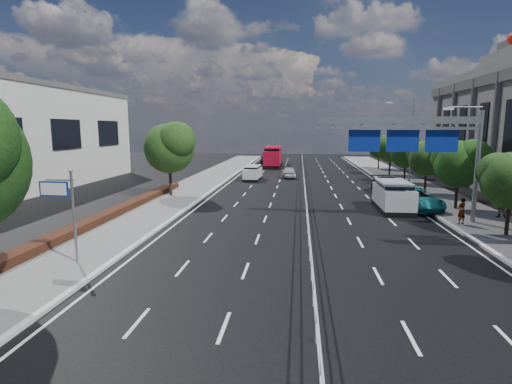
{
  "coord_description": "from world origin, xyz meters",
  "views": [
    {
      "loc": [
        -0.57,
        -16.38,
        6.11
      ],
      "look_at": [
        -3.05,
        6.61,
        2.4
      ],
      "focal_mm": 28.0,
      "sensor_mm": 36.0,
      "label": 1
    }
  ],
  "objects_px": {
    "white_minivan": "(253,173)",
    "pedestrian_a": "(461,211)",
    "silver_minivan": "(393,196)",
    "pedestrian_b": "(500,205)",
    "overhead_gantry": "(415,136)",
    "red_bus": "(273,156)",
    "near_car_silver": "(289,172)",
    "parked_car_dark": "(390,186)",
    "toilet_sign": "(63,200)",
    "near_car_dark": "(267,161)",
    "parked_car_teal": "(416,199)"
  },
  "relations": [
    {
      "from": "parked_car_teal",
      "to": "pedestrian_a",
      "type": "height_order",
      "value": "pedestrian_a"
    },
    {
      "from": "red_bus",
      "to": "pedestrian_a",
      "type": "height_order",
      "value": "red_bus"
    },
    {
      "from": "red_bus",
      "to": "toilet_sign",
      "type": "bearing_deg",
      "value": -97.54
    },
    {
      "from": "toilet_sign",
      "to": "parked_car_teal",
      "type": "bearing_deg",
      "value": 36.98
    },
    {
      "from": "toilet_sign",
      "to": "pedestrian_b",
      "type": "xyz_separation_m",
      "value": [
        23.96,
        11.68,
        -2.0
      ]
    },
    {
      "from": "toilet_sign",
      "to": "red_bus",
      "type": "height_order",
      "value": "toilet_sign"
    },
    {
      "from": "toilet_sign",
      "to": "parked_car_dark",
      "type": "relative_size",
      "value": 0.77
    },
    {
      "from": "toilet_sign",
      "to": "white_minivan",
      "type": "distance_m",
      "value": 30.76
    },
    {
      "from": "white_minivan",
      "to": "silver_minivan",
      "type": "distance_m",
      "value": 20.54
    },
    {
      "from": "red_bus",
      "to": "parked_car_dark",
      "type": "distance_m",
      "value": 30.17
    },
    {
      "from": "parked_car_dark",
      "to": "pedestrian_a",
      "type": "height_order",
      "value": "pedestrian_a"
    },
    {
      "from": "overhead_gantry",
      "to": "red_bus",
      "type": "xyz_separation_m",
      "value": [
        -11.5,
        38.37,
        -3.95
      ]
    },
    {
      "from": "white_minivan",
      "to": "pedestrian_a",
      "type": "height_order",
      "value": "pedestrian_a"
    },
    {
      "from": "toilet_sign",
      "to": "near_car_silver",
      "type": "bearing_deg",
      "value": 74.7
    },
    {
      "from": "white_minivan",
      "to": "pedestrian_a",
      "type": "xyz_separation_m",
      "value": [
        15.61,
        -20.98,
        0.12
      ]
    },
    {
      "from": "silver_minivan",
      "to": "pedestrian_b",
      "type": "relative_size",
      "value": 3.27
    },
    {
      "from": "white_minivan",
      "to": "pedestrian_b",
      "type": "height_order",
      "value": "pedestrian_b"
    },
    {
      "from": "near_car_silver",
      "to": "parked_car_dark",
      "type": "distance_m",
      "value": 15.62
    },
    {
      "from": "silver_minivan",
      "to": "pedestrian_b",
      "type": "distance_m",
      "value": 6.91
    },
    {
      "from": "near_car_silver",
      "to": "silver_minivan",
      "type": "xyz_separation_m",
      "value": [
        8.35,
        -19.29,
        0.38
      ]
    },
    {
      "from": "toilet_sign",
      "to": "parked_car_teal",
      "type": "relative_size",
      "value": 0.77
    },
    {
      "from": "white_minivan",
      "to": "near_car_silver",
      "type": "distance_m",
      "value": 5.13
    },
    {
      "from": "near_car_silver",
      "to": "parked_car_teal",
      "type": "height_order",
      "value": "parked_car_teal"
    },
    {
      "from": "parked_car_dark",
      "to": "pedestrian_b",
      "type": "relative_size",
      "value": 3.49
    },
    {
      "from": "toilet_sign",
      "to": "parked_car_teal",
      "type": "xyz_separation_m",
      "value": [
        19.25,
        14.5,
        -2.16
      ]
    },
    {
      "from": "pedestrian_b",
      "to": "near_car_silver",
      "type": "bearing_deg",
      "value": -51.36
    },
    {
      "from": "overhead_gantry",
      "to": "near_car_silver",
      "type": "relative_size",
      "value": 2.52
    },
    {
      "from": "parked_car_teal",
      "to": "pedestrian_a",
      "type": "bearing_deg",
      "value": -83.85
    },
    {
      "from": "toilet_sign",
      "to": "red_bus",
      "type": "distance_m",
      "value": 48.83
    },
    {
      "from": "white_minivan",
      "to": "overhead_gantry",
      "type": "bearing_deg",
      "value": -54.42
    },
    {
      "from": "near_car_silver",
      "to": "silver_minivan",
      "type": "bearing_deg",
      "value": 106.86
    },
    {
      "from": "overhead_gantry",
      "to": "silver_minivan",
      "type": "relative_size",
      "value": 1.94
    },
    {
      "from": "overhead_gantry",
      "to": "pedestrian_a",
      "type": "xyz_separation_m",
      "value": [
        2.86,
        -0.74,
        -4.63
      ]
    },
    {
      "from": "red_bus",
      "to": "pedestrian_b",
      "type": "height_order",
      "value": "red_bus"
    },
    {
      "from": "pedestrian_b",
      "to": "parked_car_teal",
      "type": "bearing_deg",
      "value": -26.75
    },
    {
      "from": "toilet_sign",
      "to": "white_minivan",
      "type": "xyz_separation_m",
      "value": [
        4.94,
        30.29,
        -2.09
      ]
    },
    {
      "from": "overhead_gantry",
      "to": "near_car_dark",
      "type": "bearing_deg",
      "value": 107.92
    },
    {
      "from": "toilet_sign",
      "to": "overhead_gantry",
      "type": "bearing_deg",
      "value": 29.6
    },
    {
      "from": "near_car_dark",
      "to": "silver_minivan",
      "type": "bearing_deg",
      "value": 111.98
    },
    {
      "from": "toilet_sign",
      "to": "white_minivan",
      "type": "relative_size",
      "value": 1.06
    },
    {
      "from": "pedestrian_a",
      "to": "pedestrian_b",
      "type": "xyz_separation_m",
      "value": [
        3.41,
        2.38,
        -0.03
      ]
    },
    {
      "from": "overhead_gantry",
      "to": "near_car_dark",
      "type": "relative_size",
      "value": 2.17
    },
    {
      "from": "pedestrian_a",
      "to": "overhead_gantry",
      "type": "bearing_deg",
      "value": -42.39
    },
    {
      "from": "parked_car_teal",
      "to": "near_car_dark",
      "type": "bearing_deg",
      "value": 104.45
    },
    {
      "from": "silver_minivan",
      "to": "parked_car_dark",
      "type": "height_order",
      "value": "silver_minivan"
    },
    {
      "from": "white_minivan",
      "to": "silver_minivan",
      "type": "xyz_separation_m",
      "value": [
        12.51,
        -16.29,
        0.22
      ]
    },
    {
      "from": "pedestrian_a",
      "to": "pedestrian_b",
      "type": "distance_m",
      "value": 4.15
    },
    {
      "from": "white_minivan",
      "to": "parked_car_teal",
      "type": "distance_m",
      "value": 21.31
    },
    {
      "from": "pedestrian_a",
      "to": "near_car_dark",
      "type": "bearing_deg",
      "value": -96.5
    },
    {
      "from": "red_bus",
      "to": "pedestrian_b",
      "type": "distance_m",
      "value": 40.82
    }
  ]
}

